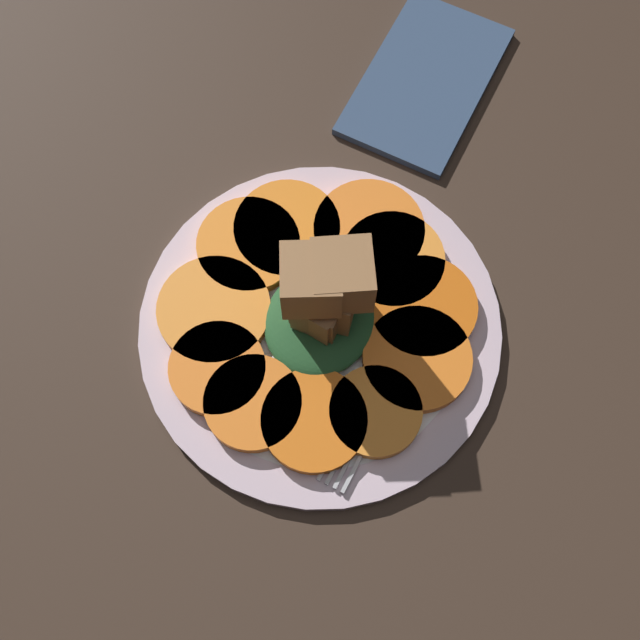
% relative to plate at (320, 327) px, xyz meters
% --- Properties ---
extents(table_slab, '(1.20, 1.20, 0.02)m').
position_rel_plate_xyz_m(table_slab, '(0.00, 0.00, -0.02)').
color(table_slab, '#38281E').
rests_on(table_slab, ground).
extents(plate, '(0.29, 0.29, 0.01)m').
position_rel_plate_xyz_m(plate, '(0.00, 0.00, 0.00)').
color(plate, silver).
rests_on(plate, table_slab).
extents(carrot_slice_0, '(0.09, 0.09, 0.01)m').
position_rel_plate_xyz_m(carrot_slice_0, '(0.06, 0.06, 0.01)').
color(carrot_slice_0, orange).
rests_on(carrot_slice_0, plate).
extents(carrot_slice_1, '(0.09, 0.09, 0.01)m').
position_rel_plate_xyz_m(carrot_slice_1, '(0.03, 0.08, 0.01)').
color(carrot_slice_1, orange).
rests_on(carrot_slice_1, plate).
extents(carrot_slice_2, '(0.09, 0.09, 0.01)m').
position_rel_plate_xyz_m(carrot_slice_2, '(-0.03, 0.08, 0.01)').
color(carrot_slice_2, orange).
rests_on(carrot_slice_2, plate).
extents(carrot_slice_3, '(0.08, 0.08, 0.01)m').
position_rel_plate_xyz_m(carrot_slice_3, '(-0.07, 0.05, 0.01)').
color(carrot_slice_3, orange).
rests_on(carrot_slice_3, plate).
extents(carrot_slice_4, '(0.08, 0.08, 0.01)m').
position_rel_plate_xyz_m(carrot_slice_4, '(-0.08, 0.02, 0.01)').
color(carrot_slice_4, orange).
rests_on(carrot_slice_4, plate).
extents(carrot_slice_5, '(0.08, 0.08, 0.01)m').
position_rel_plate_xyz_m(carrot_slice_5, '(-0.07, -0.03, 0.01)').
color(carrot_slice_5, orange).
rests_on(carrot_slice_5, plate).
extents(carrot_slice_6, '(0.07, 0.07, 0.01)m').
position_rel_plate_xyz_m(carrot_slice_6, '(-0.05, -0.07, 0.01)').
color(carrot_slice_6, orange).
rests_on(carrot_slice_6, plate).
extents(carrot_slice_7, '(0.09, 0.09, 0.01)m').
position_rel_plate_xyz_m(carrot_slice_7, '(0.01, -0.08, 0.01)').
color(carrot_slice_7, orange).
rests_on(carrot_slice_7, plate).
extents(carrot_slice_8, '(0.09, 0.09, 0.01)m').
position_rel_plate_xyz_m(carrot_slice_8, '(0.05, -0.07, 0.01)').
color(carrot_slice_8, '#D35E12').
rests_on(carrot_slice_8, plate).
extents(carrot_slice_9, '(0.09, 0.09, 0.01)m').
position_rel_plate_xyz_m(carrot_slice_9, '(0.07, -0.03, 0.01)').
color(carrot_slice_9, orange).
rests_on(carrot_slice_9, plate).
extents(carrot_slice_10, '(0.09, 0.09, 0.01)m').
position_rel_plate_xyz_m(carrot_slice_10, '(0.09, 0.00, 0.01)').
color(carrot_slice_10, orange).
rests_on(carrot_slice_10, plate).
extents(center_pile, '(0.10, 0.09, 0.10)m').
position_rel_plate_xyz_m(center_pile, '(0.00, 0.00, 0.05)').
color(center_pile, '#235128').
rests_on(center_pile, plate).
extents(fork, '(0.19, 0.02, 0.00)m').
position_rel_plate_xyz_m(fork, '(-0.02, -0.07, 0.01)').
color(fork, '#B2B2B7').
rests_on(fork, plate).
extents(napkin, '(0.17, 0.10, 0.01)m').
position_rel_plate_xyz_m(napkin, '(0.26, 0.02, -0.00)').
color(napkin, '#334766').
rests_on(napkin, table_slab).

